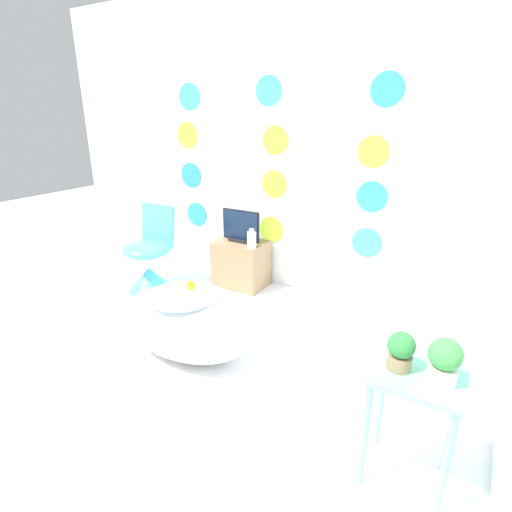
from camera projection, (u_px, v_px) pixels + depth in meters
ground_plane at (86, 414)px, 2.22m from camera, size 12.00×12.00×0.00m
wall_back_dotted at (273, 146)px, 3.51m from camera, size 4.90×0.05×2.60m
bathtub at (186, 323)px, 2.71m from camera, size 0.99×0.58×0.46m
rubber_duck at (191, 285)px, 2.65m from camera, size 0.06×0.07×0.07m
chair at (149, 263)px, 3.69m from camera, size 0.43×0.43×0.78m
tv_cabinet at (241, 263)px, 3.79m from camera, size 0.47×0.35×0.44m
tv at (241, 228)px, 3.67m from camera, size 0.39×0.12×0.30m
vase at (252, 239)px, 3.52m from camera, size 0.08×0.08×0.17m
side_table at (415, 400)px, 1.70m from camera, size 0.37×0.33×0.56m
potted_plant_left at (401, 350)px, 1.66m from camera, size 0.11×0.11×0.17m
potted_plant_right at (444, 361)px, 1.56m from camera, size 0.13×0.13×0.20m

